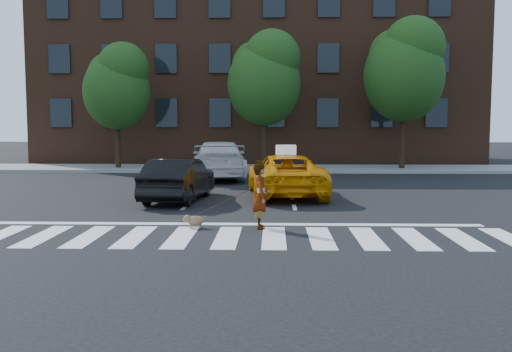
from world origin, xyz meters
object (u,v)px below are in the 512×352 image
(white_suv, at_px, (219,160))
(dog, at_px, (194,220))
(taxi, at_px, (286,175))
(woman, at_px, (261,196))
(tree_left, at_px, (117,83))
(tree_right, at_px, (405,66))
(black_sedan, at_px, (179,180))
(tree_mid, at_px, (265,75))

(white_suv, distance_m, dog, 11.79)
(taxi, relative_size, woman, 3.31)
(tree_left, xyz_separation_m, taxi, (8.37, -10.00, -3.74))
(tree_left, height_order, white_suv, tree_left)
(dog, bearing_deg, woman, -15.05)
(woman, bearing_deg, dog, 86.23)
(tree_right, distance_m, black_sedan, 15.44)
(tree_right, relative_size, taxi, 1.53)
(tree_mid, bearing_deg, white_suv, -114.99)
(woman, bearing_deg, taxi, -11.04)
(white_suv, bearing_deg, dog, 86.65)
(tree_right, bearing_deg, woman, -113.29)
(tree_right, xyz_separation_m, dog, (-8.41, -15.91, -5.08))
(white_suv, bearing_deg, tree_mid, -120.88)
(taxi, height_order, white_suv, white_suv)
(taxi, xyz_separation_m, black_sedan, (-3.40, -1.25, -0.03))
(tree_left, xyz_separation_m, woman, (7.66, -15.90, -3.68))
(tree_mid, height_order, taxi, tree_mid)
(tree_mid, distance_m, tree_right, 7.01)
(tree_left, height_order, tree_right, tree_right)
(taxi, bearing_deg, tree_right, -126.63)
(tree_left, xyz_separation_m, white_suv, (5.57, -4.15, -3.62))
(black_sedan, xyz_separation_m, dog, (1.12, -4.66, -0.49))
(black_sedan, relative_size, dog, 7.39)
(dog, bearing_deg, black_sedan, 88.05)
(tree_right, height_order, dog, tree_right)
(taxi, height_order, black_sedan, taxi)
(tree_mid, xyz_separation_m, white_suv, (-1.93, -4.15, -4.03))
(tree_mid, distance_m, black_sedan, 12.26)
(woman, bearing_deg, tree_right, -27.48)
(tree_mid, relative_size, dog, 12.89)
(woman, bearing_deg, white_suv, 5.90)
(tree_mid, distance_m, woman, 16.41)
(woman, distance_m, dog, 1.67)
(tree_right, bearing_deg, taxi, -121.54)
(tree_mid, distance_m, white_suv, 6.10)
(taxi, relative_size, black_sedan, 1.24)
(tree_left, distance_m, tree_right, 14.52)
(tree_right, height_order, black_sedan, tree_right)
(tree_left, bearing_deg, tree_mid, -0.00)
(taxi, distance_m, woman, 5.94)
(tree_left, distance_m, tree_mid, 7.51)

